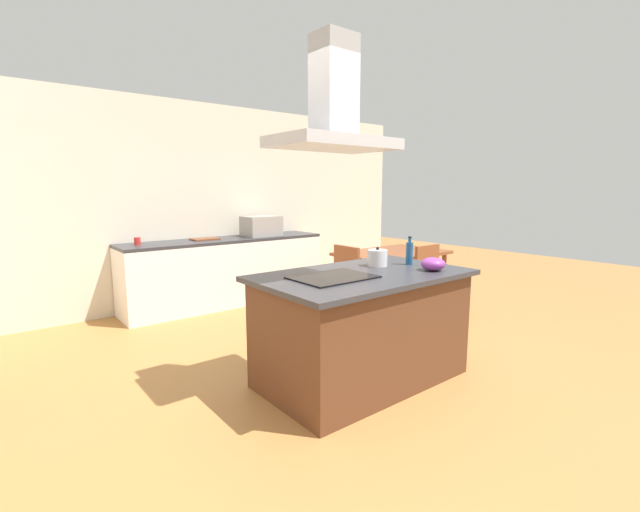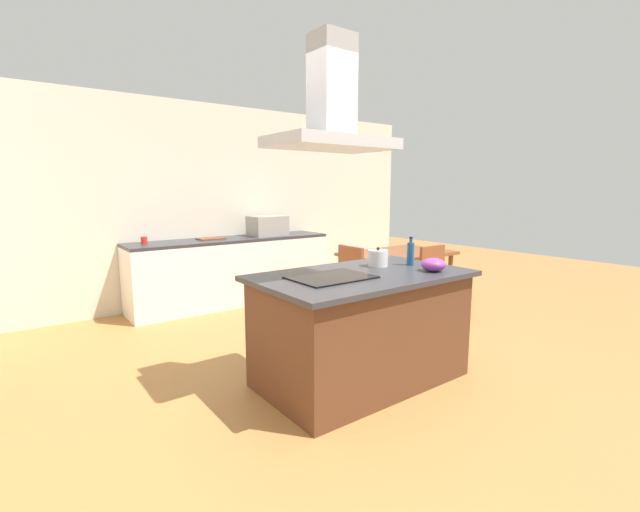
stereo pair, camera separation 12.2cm
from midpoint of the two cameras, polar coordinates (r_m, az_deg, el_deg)
The scene contains 15 objects.
ground at distance 4.86m, azimuth -7.85°, elevation -9.99°, with size 16.00×16.00×0.00m, color #AD753D.
wall_back at distance 6.18m, azimuth -16.54°, elevation 6.53°, with size 7.20×0.10×2.70m, color beige.
kitchen_island at distance 3.58m, azimuth 4.60°, elevation -9.29°, with size 1.72×1.03×0.90m.
cooktop at distance 3.26m, azimuth 0.66°, elevation -2.82°, with size 0.60×0.44×0.01m, color black.
tea_kettle at distance 3.77m, azimuth 6.68°, elevation -0.24°, with size 0.22×0.17×0.17m.
olive_oil_bottle at distance 3.88m, azimuth 10.84°, elevation 0.42°, with size 0.06×0.06×0.25m.
mixing_bowl at distance 3.65m, azimuth 13.77°, elevation -1.03°, with size 0.20×0.20×0.11m, color purple.
back_counter at distance 6.04m, azimuth -12.77°, elevation -1.98°, with size 2.76×0.62×0.90m.
countertop_microwave at distance 6.22m, azimuth -8.32°, elevation 3.95°, with size 0.50×0.38×0.28m, color #9E9993.
coffee_mug_red at distance 5.64m, azimuth -23.55°, elevation 1.82°, with size 0.08×0.08×0.09m, color red.
cutting_board at distance 5.90m, azimuth -15.54°, elevation 2.17°, with size 0.34×0.24×0.02m, color brown.
dining_table at distance 5.73m, azimuth 8.91°, elevation -0.24°, with size 1.40×0.90×0.75m.
chair_at_left_end at distance 5.13m, azimuth 1.93°, elevation -3.01°, with size 0.42×0.42×0.89m.
chair_facing_island at distance 5.34m, azimuth 14.14°, elevation -2.81°, with size 0.42×0.42×0.89m.
range_hood at distance 3.23m, azimuth 0.70°, elevation 18.41°, with size 0.90×0.55×0.78m.
Camera 1 is at (-2.39, -2.43, 1.57)m, focal length 24.24 mm.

